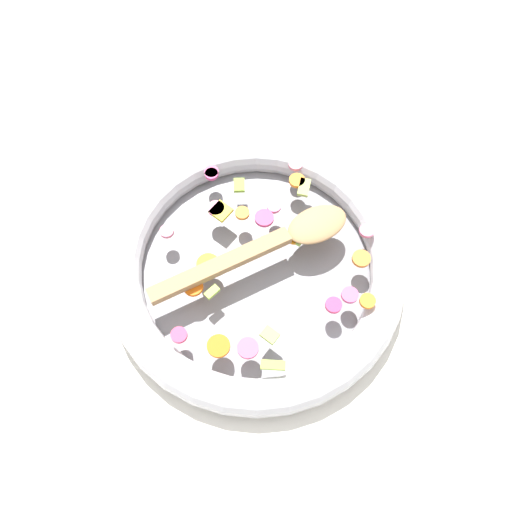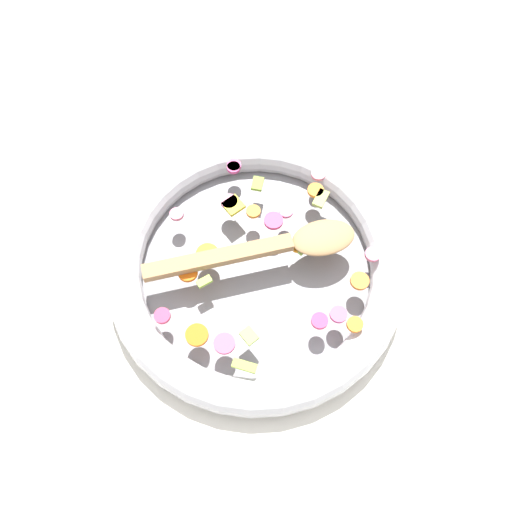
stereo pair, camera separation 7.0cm
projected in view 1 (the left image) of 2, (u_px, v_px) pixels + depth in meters
name	position (u px, v px, depth m)	size (l,w,h in m)	color
ground_plane	(256.00, 270.00, 0.75)	(4.00, 4.00, 0.00)	silver
skillet	(256.00, 264.00, 0.73)	(0.43, 0.43, 0.05)	slate
chopped_vegetables	(264.00, 250.00, 0.70)	(0.33, 0.33, 0.01)	orange
wooden_spoon	(272.00, 244.00, 0.69)	(0.30, 0.06, 0.01)	#A87F51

